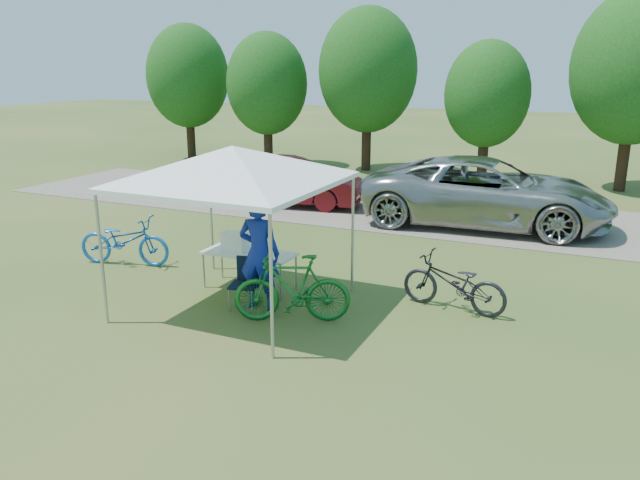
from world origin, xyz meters
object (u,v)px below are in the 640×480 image
at_px(cooler, 235,241).
at_px(bike_dark, 454,283).
at_px(bike_blue, 124,241).
at_px(cyclist, 259,253).
at_px(minivan, 486,192).
at_px(folding_chair, 246,278).
at_px(folding_table, 249,255).
at_px(bike_green, 292,288).
at_px(sedan, 292,182).

bearing_deg(cooler, bike_dark, 7.41).
bearing_deg(bike_blue, cyclist, -117.84).
bearing_deg(bike_dark, minivan, -166.53).
distance_m(folding_chair, minivan, 7.75).
xyz_separation_m(bike_blue, minivan, (6.13, 6.32, 0.37)).
xyz_separation_m(bike_dark, minivan, (-0.56, 5.99, 0.40)).
xyz_separation_m(folding_table, bike_green, (1.39, -1.03, -0.09)).
xyz_separation_m(bike_green, bike_dark, (2.23, 1.53, -0.08)).
height_order(bike_green, minivan, minivan).
xyz_separation_m(bike_blue, bike_green, (4.46, -1.21, 0.05)).
bearing_deg(folding_table, bike_blue, 176.60).
distance_m(cyclist, bike_blue, 3.86).
height_order(cyclist, bike_blue, cyclist).
xyz_separation_m(folding_chair, minivan, (2.67, 7.26, 0.37)).
height_order(cyclist, bike_dark, cyclist).
bearing_deg(minivan, bike_blue, 132.27).
bearing_deg(cyclist, bike_blue, -20.03).
distance_m(folding_chair, cooler, 1.08).
relative_size(folding_table, bike_green, 0.91).
relative_size(bike_blue, sedan, 0.46).
xyz_separation_m(cooler, minivan, (3.34, 6.50, 0.00)).
bearing_deg(bike_dark, folding_table, -73.92).
xyz_separation_m(cooler, sedan, (-2.20, 6.57, -0.17)).
bearing_deg(folding_chair, minivan, 54.38).
bearing_deg(minivan, sedan, 85.63).
bearing_deg(bike_blue, cooler, -107.62).
relative_size(folding_chair, bike_dark, 0.47).
relative_size(folding_chair, sedan, 0.21).
xyz_separation_m(cooler, bike_dark, (3.91, 0.51, -0.40)).
distance_m(cooler, minivan, 7.31).
bearing_deg(bike_dark, cooler, -74.49).
bearing_deg(minivan, cooler, 149.16).
relative_size(folding_table, minivan, 0.28).
relative_size(cooler, cyclist, 0.25).
height_order(folding_table, bike_blue, bike_blue).
bearing_deg(bike_dark, bike_blue, -79.11).
bearing_deg(minivan, bike_dark, -178.23).
bearing_deg(cooler, folding_table, -0.00).
distance_m(bike_blue, sedan, 6.42).
bearing_deg(bike_dark, sedan, -126.70).
relative_size(folding_table, sedan, 0.41).
distance_m(folding_chair, cyclist, 0.53).
bearing_deg(bike_blue, bike_dark, -101.08).
relative_size(minivan, sedan, 1.48).
bearing_deg(folding_table, sedan, 110.70).
height_order(cooler, minivan, minivan).
bearing_deg(bike_green, bike_blue, -128.69).
bearing_deg(bike_green, bike_dark, 100.97).
relative_size(cooler, bike_green, 0.26).
height_order(folding_chair, bike_green, bike_green).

